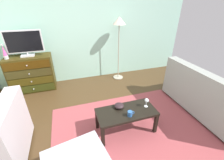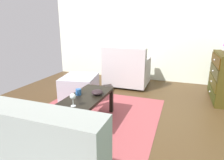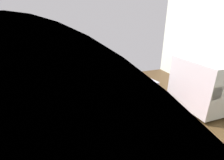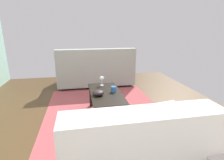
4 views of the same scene
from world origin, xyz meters
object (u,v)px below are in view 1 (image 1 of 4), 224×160
(lava_lamp, at_px, (4,53))
(couch_large, at_px, (207,97))
(bowl_decorative, at_px, (119,106))
(coffee_table, at_px, (126,114))
(dresser, at_px, (32,74))
(mug, at_px, (130,114))
(standing_lamp, at_px, (119,27))
(tv, at_px, (24,43))
(wine_glass, at_px, (147,101))

(lava_lamp, distance_m, couch_large, 4.27)
(couch_large, bearing_deg, bowl_decorative, 175.36)
(lava_lamp, bearing_deg, coffee_table, -43.19)
(dresser, distance_m, bowl_decorative, 2.42)
(lava_lamp, bearing_deg, couch_large, -27.50)
(mug, height_order, standing_lamp, standing_lamp)
(coffee_table, relative_size, mug, 8.48)
(dresser, height_order, standing_lamp, standing_lamp)
(tv, relative_size, wine_glass, 4.84)
(lava_lamp, xyz_separation_m, bowl_decorative, (1.97, -1.80, -0.56))
(tv, bearing_deg, mug, -52.09)
(dresser, xyz_separation_m, tv, (0.02, 0.02, 0.74))
(wine_glass, distance_m, standing_lamp, 2.12)
(tv, height_order, coffee_table, tv)
(dresser, distance_m, tv, 0.74)
(dresser, bearing_deg, wine_glass, -44.20)
(coffee_table, distance_m, wine_glass, 0.40)
(tv, xyz_separation_m, coffee_table, (1.64, -1.99, -0.82))
(lava_lamp, xyz_separation_m, standing_lamp, (2.61, -0.01, 0.41))
(lava_lamp, distance_m, standing_lamp, 2.64)
(tv, relative_size, coffee_table, 0.79)
(wine_glass, bearing_deg, lava_lamp, 141.53)
(mug, bearing_deg, coffee_table, 94.03)
(wine_glass, distance_m, mug, 0.38)
(bowl_decorative, distance_m, standing_lamp, 2.14)
(coffee_table, distance_m, couch_large, 1.69)
(mug, xyz_separation_m, couch_large, (1.68, 0.10, -0.11))
(coffee_table, distance_m, mug, 0.16)
(dresser, bearing_deg, standing_lamp, -1.26)
(lava_lamp, xyz_separation_m, mug, (2.06, -2.04, -0.56))
(bowl_decorative, bearing_deg, standing_lamp, 70.19)
(wine_glass, relative_size, couch_large, 0.09)
(wine_glass, relative_size, standing_lamp, 0.09)
(dresser, height_order, lava_lamp, lava_lamp)
(dresser, relative_size, couch_large, 0.56)
(coffee_table, bearing_deg, bowl_decorative, 124.44)
(dresser, height_order, couch_large, couch_large)
(wine_glass, bearing_deg, mug, -159.74)
(lava_lamp, height_order, mug, lava_lamp)
(tv, bearing_deg, coffee_table, -50.61)
(standing_lamp, bearing_deg, couch_large, -59.92)
(lava_lamp, relative_size, bowl_decorative, 2.05)
(tv, relative_size, bowl_decorative, 4.72)
(tv, bearing_deg, dresser, -128.45)
(tv, relative_size, mug, 6.66)
(standing_lamp, bearing_deg, dresser, 178.74)
(coffee_table, relative_size, standing_lamp, 0.58)
(bowl_decorative, bearing_deg, coffee_table, -55.56)
(dresser, relative_size, wine_glass, 6.32)
(coffee_table, xyz_separation_m, wine_glass, (0.36, 0.01, 0.17))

